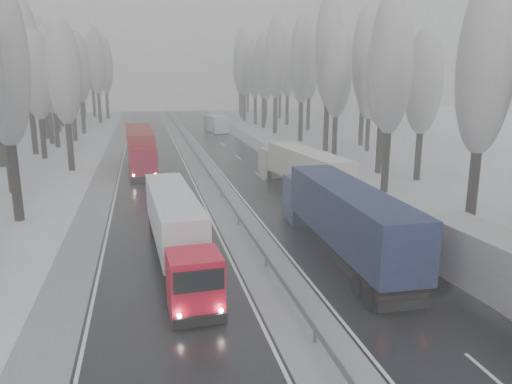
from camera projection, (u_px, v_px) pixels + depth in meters
name	position (u px, v px, depth m)	size (l,w,h in m)	color
carriageway_right	(275.00, 189.00, 45.25)	(7.50, 200.00, 0.03)	black
carriageway_left	(157.00, 195.00, 43.01)	(7.50, 200.00, 0.03)	black
median_slush	(218.00, 192.00, 44.13)	(3.00, 200.00, 0.04)	#95989D
shoulder_right	(326.00, 187.00, 46.30)	(2.40, 200.00, 0.04)	#95989D
shoulder_left	(98.00, 198.00, 41.95)	(2.40, 200.00, 0.04)	#95989D
median_guardrail	(218.00, 186.00, 43.98)	(0.12, 200.00, 0.76)	slate
tree_16	(485.00, 67.00, 31.26)	(3.60, 3.60, 16.53)	black
tree_18	(391.00, 68.00, 41.93)	(3.60, 3.60, 16.58)	black
tree_19	(424.00, 82.00, 47.20)	(3.60, 3.60, 14.57)	black
tree_20	(383.00, 75.00, 50.50)	(3.60, 3.60, 15.71)	black
tree_21	(386.00, 57.00, 54.34)	(3.60, 3.60, 18.62)	black
tree_22	(337.00, 74.00, 60.20)	(3.60, 3.60, 15.86)	black
tree_23	(370.00, 85.00, 65.67)	(3.60, 3.60, 13.55)	black
tree_24	(329.00, 50.00, 64.84)	(3.60, 3.60, 20.49)	black
tree_25	(365.00, 57.00, 70.27)	(3.60, 3.60, 19.44)	black
tree_26	(302.00, 61.00, 74.75)	(3.60, 3.60, 18.78)	black
tree_27	(337.00, 66.00, 80.25)	(3.60, 3.60, 17.62)	black
tree_28	(276.00, 59.00, 84.51)	(3.60, 3.60, 19.62)	black
tree_29	(309.00, 65.00, 90.10)	(3.60, 3.60, 18.11)	black
tree_30	(264.00, 67.00, 94.07)	(3.60, 3.60, 17.86)	black
tree_31	(288.00, 65.00, 99.02)	(3.60, 3.60, 18.58)	black
tree_32	(255.00, 69.00, 101.29)	(3.60, 3.60, 17.33)	black
tree_33	(266.00, 78.00, 106.20)	(3.60, 3.60, 14.33)	black
tree_34	(244.00, 68.00, 107.79)	(3.60, 3.60, 17.63)	black
tree_35	(280.00, 67.00, 113.46)	(3.60, 3.60, 18.25)	black
tree_36	(241.00, 61.00, 117.03)	(3.60, 3.60, 20.23)	black
tree_37	(266.00, 72.00, 122.89)	(3.60, 3.60, 16.37)	black
tree_38	(240.00, 68.00, 127.75)	(3.60, 3.60, 17.97)	black
tree_39	(247.00, 73.00, 132.41)	(3.60, 3.60, 16.19)	black
tree_58	(1.00, 60.00, 33.18)	(3.60, 3.60, 17.21)	black
tree_60	(0.00, 81.00, 42.11)	(3.60, 3.60, 14.84)	black
tree_62	(64.00, 72.00, 51.79)	(3.60, 3.60, 16.04)	black
tree_64	(37.00, 76.00, 59.49)	(3.60, 3.60, 15.42)	black
tree_65	(26.00, 55.00, 62.30)	(3.60, 3.60, 19.48)	black
tree_66	(52.00, 77.00, 68.68)	(3.60, 3.60, 15.23)	black
tree_67	(45.00, 68.00, 71.91)	(3.60, 3.60, 17.09)	black
tree_68	(70.00, 70.00, 75.23)	(3.60, 3.60, 16.65)	black
tree_69	(39.00, 59.00, 77.59)	(3.60, 3.60, 19.35)	black
tree_70	(79.00, 69.00, 84.78)	(3.60, 3.60, 17.09)	black
tree_71	(53.00, 59.00, 87.19)	(3.60, 3.60, 19.61)	black
tree_72	(71.00, 76.00, 93.39)	(3.60, 3.60, 15.11)	black
tree_73	(57.00, 69.00, 96.26)	(3.60, 3.60, 17.22)	black
tree_74	(96.00, 61.00, 103.78)	(3.60, 3.60, 19.68)	black
tree_75	(53.00, 65.00, 105.79)	(3.60, 3.60, 18.60)	black
tree_76	(105.00, 66.00, 113.08)	(3.60, 3.60, 18.55)	black
tree_77	(82.00, 78.00, 116.30)	(3.60, 3.60, 14.32)	black
tree_78	(91.00, 63.00, 118.44)	(3.60, 3.60, 19.55)	black
tree_79	(81.00, 70.00, 122.01)	(3.60, 3.60, 17.07)	black
truck_blue_box	(341.00, 214.00, 28.21)	(2.93, 16.78, 4.29)	#1F2A4F
truck_cream_box	(302.00, 167.00, 43.73)	(4.14, 15.15, 3.85)	beige
box_truck_distant	(216.00, 124.00, 88.72)	(3.47, 8.34, 3.02)	silver
truck_red_white	(176.00, 224.00, 27.49)	(3.00, 14.45, 3.68)	red
truck_red_red	(140.00, 146.00, 54.41)	(3.33, 16.93, 4.32)	maroon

